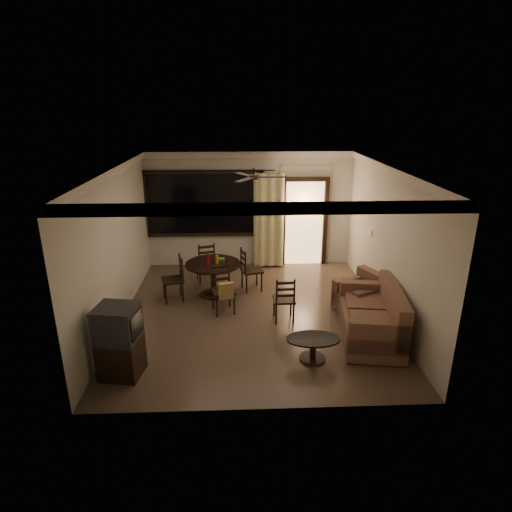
{
  "coord_description": "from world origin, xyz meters",
  "views": [
    {
      "loc": [
        -0.28,
        -7.43,
        3.85
      ],
      "look_at": [
        0.05,
        0.2,
        1.12
      ],
      "focal_mm": 30.0,
      "sensor_mm": 36.0,
      "label": 1
    }
  ],
  "objects_px": {
    "dining_chair_south": "(223,298)",
    "dining_table": "(213,270)",
    "armchair": "(362,296)",
    "dining_chair_east": "(251,278)",
    "coffee_table": "(313,345)",
    "dining_chair_north": "(206,269)",
    "dining_chair_west": "(174,287)",
    "side_chair": "(284,307)",
    "sofa": "(375,319)",
    "tv_cabinet": "(119,341)"
  },
  "relations": [
    {
      "from": "dining_chair_north",
      "to": "sofa",
      "type": "distance_m",
      "value": 4.07
    },
    {
      "from": "dining_chair_east",
      "to": "coffee_table",
      "type": "bearing_deg",
      "value": -177.8
    },
    {
      "from": "dining_chair_east",
      "to": "armchair",
      "type": "bearing_deg",
      "value": -134.1
    },
    {
      "from": "armchair",
      "to": "dining_chair_north",
      "type": "bearing_deg",
      "value": 127.47
    },
    {
      "from": "tv_cabinet",
      "to": "armchair",
      "type": "height_order",
      "value": "tv_cabinet"
    },
    {
      "from": "armchair",
      "to": "coffee_table",
      "type": "bearing_deg",
      "value": -151.7
    },
    {
      "from": "dining_table",
      "to": "dining_chair_west",
      "type": "distance_m",
      "value": 0.89
    },
    {
      "from": "sofa",
      "to": "dining_table",
      "type": "bearing_deg",
      "value": 154.28
    },
    {
      "from": "dining_chair_west",
      "to": "side_chair",
      "type": "distance_m",
      "value": 2.38
    },
    {
      "from": "dining_chair_west",
      "to": "coffee_table",
      "type": "distance_m",
      "value": 3.39
    },
    {
      "from": "dining_chair_west",
      "to": "sofa",
      "type": "distance_m",
      "value": 4.03
    },
    {
      "from": "dining_chair_east",
      "to": "side_chair",
      "type": "bearing_deg",
      "value": -174.31
    },
    {
      "from": "dining_chair_west",
      "to": "side_chair",
      "type": "bearing_deg",
      "value": 50.04
    },
    {
      "from": "dining_chair_east",
      "to": "dining_chair_west",
      "type": "bearing_deg",
      "value": 90.0
    },
    {
      "from": "dining_table",
      "to": "armchair",
      "type": "xyz_separation_m",
      "value": [
        2.91,
        -0.91,
        -0.25
      ]
    },
    {
      "from": "dining_chair_south",
      "to": "armchair",
      "type": "distance_m",
      "value": 2.68
    },
    {
      "from": "dining_chair_north",
      "to": "coffee_table",
      "type": "bearing_deg",
      "value": 104.48
    },
    {
      "from": "dining_chair_east",
      "to": "dining_chair_south",
      "type": "bearing_deg",
      "value": 135.7
    },
    {
      "from": "armchair",
      "to": "coffee_table",
      "type": "relative_size",
      "value": 1.19
    },
    {
      "from": "dining_chair_east",
      "to": "sofa",
      "type": "xyz_separation_m",
      "value": [
        2.05,
        -2.15,
        0.09
      ]
    },
    {
      "from": "dining_chair_north",
      "to": "dining_chair_west",
      "type": "bearing_deg",
      "value": 43.24
    },
    {
      "from": "dining_chair_north",
      "to": "side_chair",
      "type": "distance_m",
      "value": 2.52
    },
    {
      "from": "side_chair",
      "to": "coffee_table",
      "type": "bearing_deg",
      "value": 101.97
    },
    {
      "from": "dining_chair_south",
      "to": "dining_table",
      "type": "bearing_deg",
      "value": 89.89
    },
    {
      "from": "dining_table",
      "to": "dining_chair_west",
      "type": "height_order",
      "value": "dining_chair_west"
    },
    {
      "from": "dining_chair_east",
      "to": "tv_cabinet",
      "type": "bearing_deg",
      "value": 130.29
    },
    {
      "from": "armchair",
      "to": "dining_chair_east",
      "type": "bearing_deg",
      "value": 127.19
    },
    {
      "from": "sofa",
      "to": "armchair",
      "type": "xyz_separation_m",
      "value": [
        0.06,
        1.01,
        -0.05
      ]
    },
    {
      "from": "dining_chair_south",
      "to": "armchair",
      "type": "relative_size",
      "value": 0.93
    },
    {
      "from": "dining_table",
      "to": "tv_cabinet",
      "type": "relative_size",
      "value": 1.02
    },
    {
      "from": "tv_cabinet",
      "to": "side_chair",
      "type": "height_order",
      "value": "tv_cabinet"
    },
    {
      "from": "dining_chair_north",
      "to": "tv_cabinet",
      "type": "bearing_deg",
      "value": 58.28
    },
    {
      "from": "tv_cabinet",
      "to": "armchair",
      "type": "bearing_deg",
      "value": 33.59
    },
    {
      "from": "tv_cabinet",
      "to": "side_chair",
      "type": "xyz_separation_m",
      "value": [
        2.6,
        1.59,
        -0.3
      ]
    },
    {
      "from": "dining_chair_north",
      "to": "coffee_table",
      "type": "height_order",
      "value": "dining_chair_north"
    },
    {
      "from": "sofa",
      "to": "armchair",
      "type": "height_order",
      "value": "sofa"
    },
    {
      "from": "dining_chair_east",
      "to": "dining_chair_north",
      "type": "xyz_separation_m",
      "value": [
        -1.02,
        0.53,
        0.0
      ]
    },
    {
      "from": "coffee_table",
      "to": "side_chair",
      "type": "distance_m",
      "value": 1.35
    },
    {
      "from": "dining_chair_west",
      "to": "dining_table",
      "type": "bearing_deg",
      "value": 90.08
    },
    {
      "from": "armchair",
      "to": "side_chair",
      "type": "bearing_deg",
      "value": 166.26
    },
    {
      "from": "tv_cabinet",
      "to": "armchair",
      "type": "xyz_separation_m",
      "value": [
        4.14,
        1.89,
        -0.24
      ]
    },
    {
      "from": "tv_cabinet",
      "to": "sofa",
      "type": "height_order",
      "value": "tv_cabinet"
    },
    {
      "from": "dining_chair_east",
      "to": "dining_chair_south",
      "type": "height_order",
      "value": "same"
    },
    {
      "from": "dining_chair_north",
      "to": "coffee_table",
      "type": "distance_m",
      "value": 3.79
    },
    {
      "from": "dining_chair_south",
      "to": "sofa",
      "type": "xyz_separation_m",
      "value": [
        2.62,
        -1.09,
        0.07
      ]
    },
    {
      "from": "dining_table",
      "to": "dining_chair_north",
      "type": "bearing_deg",
      "value": 105.93
    },
    {
      "from": "sofa",
      "to": "armchair",
      "type": "distance_m",
      "value": 1.01
    },
    {
      "from": "dining_table",
      "to": "dining_chair_west",
      "type": "relative_size",
      "value": 1.21
    },
    {
      "from": "sofa",
      "to": "dining_chair_north",
      "type": "bearing_deg",
      "value": 147.14
    },
    {
      "from": "dining_chair_east",
      "to": "coffee_table",
      "type": "height_order",
      "value": "dining_chair_east"
    }
  ]
}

